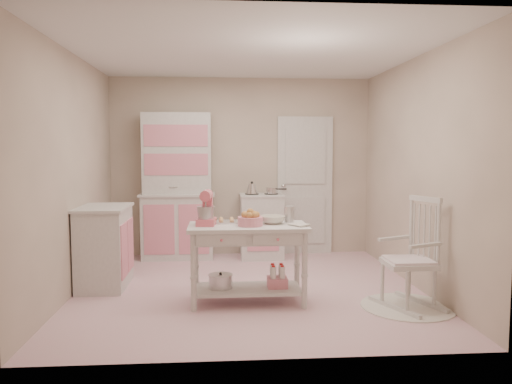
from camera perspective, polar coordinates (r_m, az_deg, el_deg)
room_shell at (r=5.49m, az=-0.84°, el=5.80°), size 3.84×3.84×2.62m
door at (r=7.48m, az=5.60°, el=0.75°), size 0.82×0.05×2.04m
hutch at (r=7.18m, az=-8.97°, el=0.70°), size 1.06×0.50×2.08m
stove at (r=7.20m, az=0.64°, el=-3.88°), size 0.62×0.57×0.92m
base_cabinet at (r=5.95m, az=-16.93°, el=-5.99°), size 0.54×0.84×0.92m
lace_rug at (r=5.29m, az=16.93°, el=-12.43°), size 0.92×0.92×0.01m
rocking_chair at (r=5.16m, az=17.09°, el=-6.65°), size 0.73×0.85×1.10m
work_table at (r=5.12m, az=-0.91°, el=-8.22°), size 1.20×0.60×0.80m
stand_mixer at (r=5.04m, az=-5.71°, el=-1.88°), size 0.23×0.30×0.34m
cookie_tray at (r=5.22m, az=-2.68°, el=-3.42°), size 0.34×0.24×0.02m
bread_basket at (r=4.99m, az=-0.66°, el=-3.37°), size 0.25×0.25×0.09m
mixing_bowl at (r=5.14m, az=1.93°, el=-3.18°), size 0.26×0.26×0.08m
metal_pitcher at (r=5.23m, az=3.80°, el=-2.55°), size 0.10×0.10×0.17m
recipe_book at (r=4.97m, az=4.36°, el=-3.83°), size 0.24×0.25×0.02m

